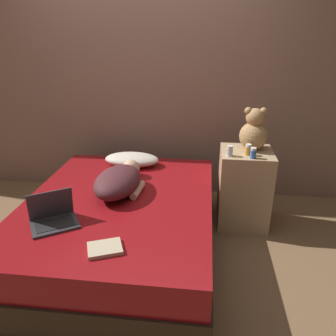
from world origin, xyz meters
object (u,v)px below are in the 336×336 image
(laptop, at_px, (53,217))
(book, at_px, (105,248))
(person_lying, at_px, (119,181))
(bottle_clear, at_px, (230,151))
(pillow, at_px, (132,159))
(teddy_bear, at_px, (254,131))
(bottle_blue, at_px, (253,153))
(bottle_amber, at_px, (248,150))

(laptop, xyz_separation_m, book, (0.43, -0.24, -0.04))
(person_lying, relative_size, bottle_clear, 7.87)
(book, bearing_deg, bottle_clear, 54.10)
(pillow, relative_size, teddy_bear, 1.40)
(teddy_bear, xyz_separation_m, bottle_clear, (-0.21, -0.20, -0.12))
(pillow, bearing_deg, laptop, -105.21)
(laptop, relative_size, teddy_bear, 0.99)
(person_lying, distance_m, bottle_blue, 1.12)
(teddy_bear, height_order, bottle_blue, teddy_bear)
(bottle_clear, xyz_separation_m, book, (-0.77, -1.07, -0.27))
(bottle_blue, height_order, bottle_clear, same)
(pillow, distance_m, book, 1.34)
(bottle_blue, xyz_separation_m, bottle_clear, (-0.19, 0.03, -0.00))
(bottle_amber, bearing_deg, book, -129.89)
(person_lying, height_order, bottle_blue, bottle_blue)
(laptop, relative_size, book, 1.52)
(laptop, height_order, bottle_blue, bottle_blue)
(laptop, distance_m, bottle_blue, 1.62)
(bottle_amber, bearing_deg, bottle_blue, -65.26)
(bottle_clear, bearing_deg, bottle_blue, -8.74)
(bottle_blue, distance_m, bottle_amber, 0.08)
(pillow, bearing_deg, person_lying, -87.27)
(bottle_amber, bearing_deg, laptop, -147.43)
(bottle_blue, bearing_deg, pillow, 164.86)
(laptop, xyz_separation_m, bottle_blue, (1.39, 0.79, 0.23))
(person_lying, relative_size, bottle_blue, 7.82)
(pillow, height_order, bottle_amber, bottle_amber)
(book, bearing_deg, teddy_bear, 52.28)
(teddy_bear, height_order, bottle_amber, teddy_bear)
(pillow, distance_m, bottle_clear, 0.97)
(person_lying, xyz_separation_m, book, (0.10, -0.77, -0.09))
(bottle_clear, bearing_deg, bottle_amber, 15.54)
(bottle_amber, height_order, book, bottle_amber)
(teddy_bear, distance_m, book, 1.65)
(person_lying, xyz_separation_m, bottle_amber, (1.03, 0.35, 0.18))
(bottle_amber, bearing_deg, person_lying, -161.55)
(laptop, distance_m, bottle_clear, 1.47)
(bottle_amber, distance_m, book, 1.47)
(pillow, relative_size, laptop, 1.41)
(person_lying, bearing_deg, bottle_blue, 19.29)
(bottle_blue, height_order, book, bottle_blue)
(pillow, distance_m, bottle_blue, 1.16)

